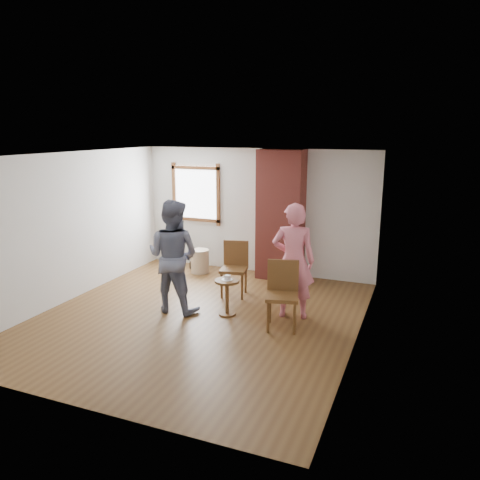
% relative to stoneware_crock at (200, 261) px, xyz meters
% --- Properties ---
extents(ground, '(5.50, 5.50, 0.00)m').
position_rel_stoneware_crock_xyz_m(ground, '(1.08, -2.20, -0.25)').
color(ground, brown).
rests_on(ground, ground).
extents(room_shell, '(5.04, 5.52, 2.62)m').
position_rel_stoneware_crock_xyz_m(room_shell, '(1.02, -1.59, 1.56)').
color(room_shell, silver).
rests_on(room_shell, ground).
extents(brick_chimney, '(0.90, 0.50, 2.60)m').
position_rel_stoneware_crock_xyz_m(brick_chimney, '(1.68, 0.30, 1.05)').
color(brick_chimney, '#A7443B').
rests_on(brick_chimney, ground).
extents(stoneware_crock, '(0.51, 0.51, 0.50)m').
position_rel_stoneware_crock_xyz_m(stoneware_crock, '(0.00, 0.00, 0.00)').
color(stoneware_crock, tan).
rests_on(stoneware_crock, ground).
extents(dark_pot, '(0.18, 0.18, 0.16)m').
position_rel_stoneware_crock_xyz_m(dark_pot, '(-0.27, 0.20, -0.17)').
color(dark_pot, black).
rests_on(dark_pot, ground).
extents(dining_chair_left, '(0.54, 0.54, 0.99)m').
position_rel_stoneware_crock_xyz_m(dining_chair_left, '(1.20, -0.96, 0.31)').
color(dining_chair_left, brown).
rests_on(dining_chair_left, ground).
extents(dining_chair_right, '(0.59, 0.59, 1.03)m').
position_rel_stoneware_crock_xyz_m(dining_chair_right, '(2.43, -2.03, 0.33)').
color(dining_chair_right, brown).
rests_on(dining_chair_right, ground).
extents(side_table, '(0.40, 0.40, 0.60)m').
position_rel_stoneware_crock_xyz_m(side_table, '(1.46, -1.92, 0.15)').
color(side_table, brown).
rests_on(side_table, ground).
extents(cake_plate, '(0.18, 0.18, 0.01)m').
position_rel_stoneware_crock_xyz_m(cake_plate, '(1.46, -1.92, 0.36)').
color(cake_plate, white).
rests_on(cake_plate, side_table).
extents(cake_slice, '(0.08, 0.07, 0.06)m').
position_rel_stoneware_crock_xyz_m(cake_slice, '(1.47, -1.92, 0.39)').
color(cake_slice, silver).
rests_on(cake_slice, cake_plate).
extents(man, '(0.92, 0.72, 1.88)m').
position_rel_stoneware_crock_xyz_m(man, '(0.56, -2.06, 0.69)').
color(man, '#161A3D').
rests_on(man, ground).
extents(person_pink, '(0.76, 0.58, 1.87)m').
position_rel_stoneware_crock_xyz_m(person_pink, '(2.47, -1.59, 0.69)').
color(person_pink, '#E07082').
rests_on(person_pink, ground).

